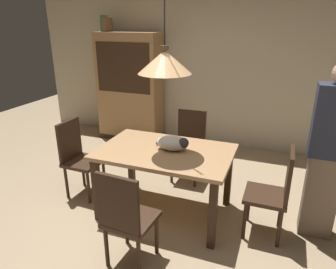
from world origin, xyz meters
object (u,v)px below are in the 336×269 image
Objects in this scene: book_brown_thick at (107,25)px; person_standing at (328,154)px; dining_table at (165,159)px; cat_sleeping at (173,143)px; hutch_bookcase at (130,90)px; chair_right_side at (275,190)px; book_green_slim at (104,23)px; chair_left_side at (78,155)px; pendant_lamp at (165,62)px; chair_near_front at (126,216)px; chair_far_back at (189,142)px.

book_brown_thick is 0.14× the size of person_standing.
cat_sleeping is (0.08, 0.04, 0.18)m from dining_table.
hutch_bookcase is at bearing -0.23° from book_brown_thick.
book_green_slim reaches higher than chair_right_side.
dining_table is 3.58× the size of cat_sleeping.
chair_left_side is 2.70m from person_standing.
person_standing is (1.54, 0.20, 0.21)m from dining_table.
pendant_lamp reaches higher than book_brown_thick.
person_standing reaches higher than cat_sleeping.
chair_near_front and chair_right_side have the same top height.
chair_right_side is (1.13, 0.88, 0.00)m from chair_near_front.
cat_sleeping is (0.08, -0.84, 0.32)m from chair_far_back.
cat_sleeping is 0.84m from pendant_lamp.
book_green_slim is at bearing 180.00° from book_brown_thick.
dining_table is 5.83× the size of book_brown_thick.
pendant_lamp is 5.42× the size of book_brown_thick.
chair_right_side is 1.61m from pendant_lamp.
cat_sleeping is at bearing -45.52° from book_brown_thick.
chair_near_front is 3.58× the size of book_green_slim.
chair_far_back is 1.43m from chair_left_side.
chair_right_side is 3.58× the size of book_green_slim.
chair_far_back is 0.50× the size of hutch_bookcase.
book_green_slim reaches higher than cat_sleeping.
cat_sleeping is at bearing -51.81° from hutch_bookcase.
dining_table is 2.43m from hutch_bookcase.
book_green_slim is 1.08× the size of book_brown_thick.
chair_near_front is at bearing -90.35° from pendant_lamp.
chair_left_side is at bearing 179.89° from pendant_lamp.
person_standing is (2.67, 0.20, 0.35)m from chair_left_side.
pendant_lamp is at bearing -53.88° from hutch_bookcase.
dining_table is 2.96m from book_brown_thick.
chair_right_side is 0.58m from person_standing.
book_brown_thick is 3.93m from person_standing.
book_brown_thick reaches higher than hutch_bookcase.
hutch_bookcase is at bearing 126.12° from pendant_lamp.
chair_right_side is 0.50× the size of hutch_bookcase.
chair_right_side is 1.10m from cat_sleeping.
chair_near_front and chair_left_side have the same top height.
book_green_slim is at bearing 135.39° from cat_sleeping.
chair_far_back is 0.55× the size of person_standing.
chair_left_side is 0.72× the size of pendant_lamp.
pendant_lamp is at bearing -47.36° from book_brown_thick.
chair_far_back reaches higher than dining_table.
book_brown_thick reaches higher than cat_sleeping.
dining_table is 3.01m from book_green_slim.
cat_sleeping is at bearing 27.58° from dining_table.
book_green_slim is (-1.86, 1.08, 1.47)m from chair_far_back.
dining_table is 1.51× the size of chair_right_side.
chair_left_side is (-1.13, -0.88, 0.00)m from chair_far_back.
cat_sleeping is (1.21, 0.04, 0.32)m from chair_left_side.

